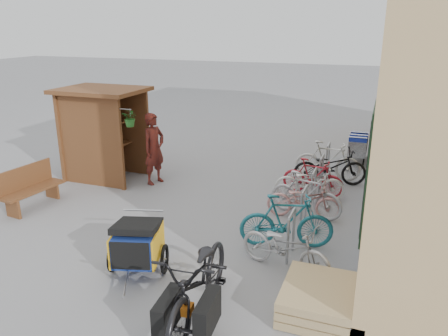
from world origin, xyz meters
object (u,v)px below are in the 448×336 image
(bike_7, at_px, (328,160))
(bike_3, at_px, (306,194))
(shopping_carts, at_px, (358,144))
(bike_4, at_px, (310,182))
(cargo_bike, at_px, (200,283))
(bike_5, at_px, (313,177))
(child_trailer, at_px, (137,243))
(bike_6, at_px, (330,167))
(kiosk, at_px, (100,121))
(bike_1, at_px, (287,221))
(person_kiosk, at_px, (154,149))
(bench, at_px, (29,187))
(bike_2, at_px, (304,200))
(pallet_stack, at_px, (318,299))
(bike_0, at_px, (285,247))

(bike_7, bearing_deg, bike_3, 178.15)
(shopping_carts, xyz_separation_m, bike_4, (-0.85, -3.47, -0.13))
(cargo_bike, xyz_separation_m, bike_5, (0.69, 5.26, -0.14))
(child_trailer, distance_m, bike_6, 5.83)
(kiosk, relative_size, cargo_bike, 1.06)
(cargo_bike, relative_size, bike_1, 1.37)
(bike_4, bearing_deg, person_kiosk, 83.94)
(cargo_bike, relative_size, bike_4, 1.46)
(shopping_carts, xyz_separation_m, child_trailer, (-2.98, -7.63, -0.03))
(bench, height_order, bike_7, bike_7)
(child_trailer, relative_size, bike_7, 0.95)
(shopping_carts, relative_size, bike_5, 0.96)
(bike_3, xyz_separation_m, bike_4, (-0.08, 0.98, -0.07))
(cargo_bike, relative_size, bike_2, 1.51)
(bike_3, bearing_deg, bike_4, 16.49)
(bench, xyz_separation_m, bike_5, (5.85, 2.91, -0.03))
(shopping_carts, bearing_deg, bike_6, -102.93)
(pallet_stack, xyz_separation_m, bike_6, (-0.54, 5.38, 0.28))
(bike_6, bearing_deg, cargo_bike, 152.50)
(child_trailer, distance_m, person_kiosk, 4.32)
(person_kiosk, bearing_deg, bike_2, -86.04)
(cargo_bike, xyz_separation_m, bike_0, (0.82, 1.67, -0.16))
(bike_1, xyz_separation_m, bike_4, (0.00, 2.50, -0.10))
(cargo_bike, height_order, bike_0, cargo_bike)
(bench, bearing_deg, bike_3, 22.66)
(bike_4, height_order, bike_6, bike_6)
(bike_0, bearing_deg, child_trailer, 127.00)
(cargo_bike, relative_size, bike_0, 1.42)
(bike_5, bearing_deg, bike_2, -171.27)
(person_kiosk, bearing_deg, shopping_carts, -36.20)
(cargo_bike, xyz_separation_m, bike_7, (0.86, 6.56, -0.08))
(child_trailer, relative_size, bike_2, 1.05)
(bike_1, xyz_separation_m, bike_3, (0.08, 1.52, -0.03))
(pallet_stack, relative_size, bike_7, 0.70)
(bike_6, bearing_deg, kiosk, 86.30)
(bike_1, distance_m, bike_7, 4.07)
(bike_3, distance_m, bike_4, 0.98)
(cargo_bike, bearing_deg, bike_0, 59.42)
(pallet_stack, relative_size, bike_0, 0.73)
(cargo_bike, xyz_separation_m, bike_1, (0.66, 2.49, -0.08))
(shopping_carts, bearing_deg, bike_7, -108.98)
(bike_2, bearing_deg, bike_3, -12.55)
(pallet_stack, distance_m, bike_5, 4.60)
(bike_2, bearing_deg, child_trailer, 138.44)
(bike_1, distance_m, bike_2, 1.39)
(pallet_stack, relative_size, bike_3, 0.74)
(cargo_bike, bearing_deg, bike_7, 78.12)
(cargo_bike, distance_m, bike_3, 4.08)
(bike_1, bearing_deg, child_trailer, 112.36)
(bike_4, distance_m, bike_7, 1.59)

